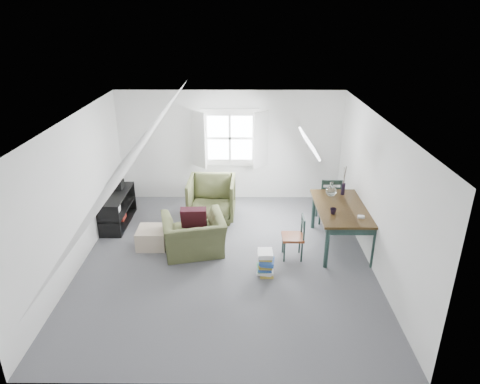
{
  "coord_description": "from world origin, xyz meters",
  "views": [
    {
      "loc": [
        0.29,
        -6.5,
        4.05
      ],
      "look_at": [
        0.24,
        0.6,
        1.04
      ],
      "focal_mm": 32.0,
      "sensor_mm": 36.0,
      "label": 1
    }
  ],
  "objects_px": {
    "armchair_near": "(194,252)",
    "dining_chair_far": "(329,199)",
    "dining_table": "(343,212)",
    "dining_chair_near": "(295,236)",
    "magazine_stack": "(266,263)",
    "armchair_far": "(212,218)",
    "media_shelf": "(117,211)",
    "ottoman": "(152,237)"
  },
  "relations": [
    {
      "from": "armchair_far",
      "to": "magazine_stack",
      "type": "distance_m",
      "value": 2.35
    },
    {
      "from": "dining_chair_near",
      "to": "dining_table",
      "type": "bearing_deg",
      "value": 112.67
    },
    {
      "from": "ottoman",
      "to": "dining_chair_far",
      "type": "relative_size",
      "value": 0.54
    },
    {
      "from": "media_shelf",
      "to": "ottoman",
      "type": "bearing_deg",
      "value": -42.44
    },
    {
      "from": "ottoman",
      "to": "media_shelf",
      "type": "relative_size",
      "value": 0.41
    },
    {
      "from": "dining_table",
      "to": "magazine_stack",
      "type": "height_order",
      "value": "dining_table"
    },
    {
      "from": "media_shelf",
      "to": "armchair_near",
      "type": "bearing_deg",
      "value": -30.73
    },
    {
      "from": "dining_chair_near",
      "to": "media_shelf",
      "type": "height_order",
      "value": "dining_chair_near"
    },
    {
      "from": "dining_chair_far",
      "to": "magazine_stack",
      "type": "xyz_separation_m",
      "value": [
        -1.38,
        -1.96,
        -0.31
      ]
    },
    {
      "from": "armchair_near",
      "to": "armchair_far",
      "type": "height_order",
      "value": "armchair_far"
    },
    {
      "from": "ottoman",
      "to": "armchair_far",
      "type": "bearing_deg",
      "value": 49.22
    },
    {
      "from": "armchair_near",
      "to": "dining_chair_far",
      "type": "relative_size",
      "value": 1.09
    },
    {
      "from": "dining_chair_near",
      "to": "magazine_stack",
      "type": "bearing_deg",
      "value": -45.4
    },
    {
      "from": "magazine_stack",
      "to": "dining_chair_far",
      "type": "bearing_deg",
      "value": 54.78
    },
    {
      "from": "armchair_far",
      "to": "dining_chair_far",
      "type": "relative_size",
      "value": 0.99
    },
    {
      "from": "dining_table",
      "to": "dining_chair_far",
      "type": "bearing_deg",
      "value": 96.19
    },
    {
      "from": "ottoman",
      "to": "dining_table",
      "type": "distance_m",
      "value": 3.53
    },
    {
      "from": "dining_chair_far",
      "to": "dining_chair_near",
      "type": "bearing_deg",
      "value": 58.15
    },
    {
      "from": "dining_table",
      "to": "armchair_near",
      "type": "bearing_deg",
      "value": -171.47
    },
    {
      "from": "dining_table",
      "to": "dining_chair_near",
      "type": "distance_m",
      "value": 1.03
    },
    {
      "from": "armchair_near",
      "to": "dining_chair_far",
      "type": "height_order",
      "value": "dining_chair_far"
    },
    {
      "from": "armchair_near",
      "to": "ottoman",
      "type": "bearing_deg",
      "value": -28.69
    },
    {
      "from": "dining_table",
      "to": "magazine_stack",
      "type": "distance_m",
      "value": 1.78
    },
    {
      "from": "ottoman",
      "to": "dining_chair_far",
      "type": "distance_m",
      "value": 3.61
    },
    {
      "from": "armchair_far",
      "to": "media_shelf",
      "type": "relative_size",
      "value": 0.75
    },
    {
      "from": "magazine_stack",
      "to": "armchair_far",
      "type": "bearing_deg",
      "value": 116.12
    },
    {
      "from": "armchair_far",
      "to": "media_shelf",
      "type": "bearing_deg",
      "value": -169.27
    },
    {
      "from": "ottoman",
      "to": "magazine_stack",
      "type": "distance_m",
      "value": 2.25
    },
    {
      "from": "armchair_far",
      "to": "dining_chair_near",
      "type": "height_order",
      "value": "dining_chair_near"
    },
    {
      "from": "dining_table",
      "to": "magazine_stack",
      "type": "xyz_separation_m",
      "value": [
        -1.43,
        -0.94,
        -0.49
      ]
    },
    {
      "from": "dining_chair_far",
      "to": "magazine_stack",
      "type": "bearing_deg",
      "value": 54.03
    },
    {
      "from": "dining_chair_far",
      "to": "dining_chair_near",
      "type": "xyz_separation_m",
      "value": [
        -0.85,
        -1.42,
        -0.1
      ]
    },
    {
      "from": "armchair_near",
      "to": "dining_chair_near",
      "type": "height_order",
      "value": "dining_chair_near"
    },
    {
      "from": "dining_chair_near",
      "to": "magazine_stack",
      "type": "distance_m",
      "value": 0.78
    },
    {
      "from": "armchair_near",
      "to": "dining_chair_far",
      "type": "bearing_deg",
      "value": -167.62
    },
    {
      "from": "dining_chair_near",
      "to": "magazine_stack",
      "type": "xyz_separation_m",
      "value": [
        -0.53,
        -0.54,
        -0.21
      ]
    },
    {
      "from": "dining_chair_far",
      "to": "dining_chair_near",
      "type": "distance_m",
      "value": 1.66
    },
    {
      "from": "ottoman",
      "to": "dining_chair_near",
      "type": "distance_m",
      "value": 2.63
    },
    {
      "from": "dining_chair_far",
      "to": "magazine_stack",
      "type": "relative_size",
      "value": 2.36
    },
    {
      "from": "dining_table",
      "to": "dining_chair_near",
      "type": "xyz_separation_m",
      "value": [
        -0.91,
        -0.4,
        -0.29
      ]
    },
    {
      "from": "media_shelf",
      "to": "armchair_far",
      "type": "bearing_deg",
      "value": 11.68
    },
    {
      "from": "armchair_far",
      "to": "dining_table",
      "type": "relative_size",
      "value": 0.61
    }
  ]
}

